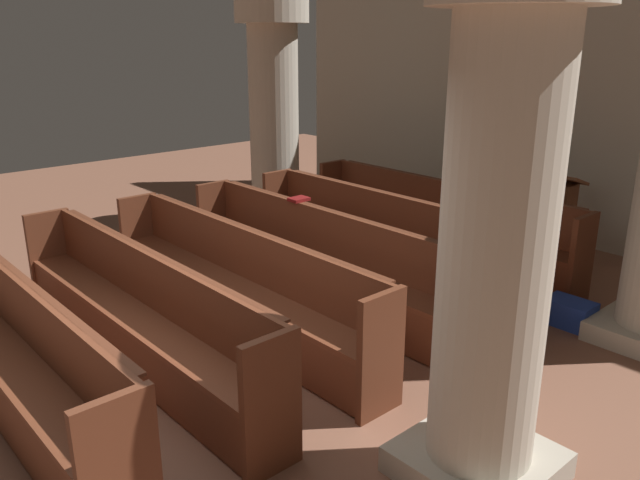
# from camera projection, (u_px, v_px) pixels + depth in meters

# --- Properties ---
(ground_plane) EXTENTS (19.20, 19.20, 0.00)m
(ground_plane) POSITION_uv_depth(u_px,v_px,m) (157.00, 412.00, 4.68)
(ground_plane) COLOR brown
(back_wall) EXTENTS (10.00, 0.16, 4.50)m
(back_wall) POSITION_uv_depth(u_px,v_px,m) (589.00, 68.00, 7.83)
(back_wall) COLOR beige
(back_wall) RESTS_ON ground
(pew_row_0) EXTENTS (3.73, 0.47, 0.96)m
(pew_row_0) POSITION_uv_depth(u_px,v_px,m) (437.00, 219.00, 7.68)
(pew_row_0) COLOR brown
(pew_row_0) RESTS_ON ground
(pew_row_1) EXTENTS (3.73, 0.46, 0.96)m
(pew_row_1) POSITION_uv_depth(u_px,v_px,m) (382.00, 236.00, 7.06)
(pew_row_1) COLOR brown
(pew_row_1) RESTS_ON ground
(pew_row_2) EXTENTS (3.73, 0.46, 0.96)m
(pew_row_2) POSITION_uv_depth(u_px,v_px,m) (316.00, 255.00, 6.43)
(pew_row_2) COLOR brown
(pew_row_2) RESTS_ON ground
(pew_row_3) EXTENTS (3.73, 0.47, 0.96)m
(pew_row_3) POSITION_uv_depth(u_px,v_px,m) (236.00, 279.00, 5.81)
(pew_row_3) COLOR brown
(pew_row_3) RESTS_ON ground
(pew_row_4) EXTENTS (3.73, 0.46, 0.96)m
(pew_row_4) POSITION_uv_depth(u_px,v_px,m) (136.00, 308.00, 5.19)
(pew_row_4) COLOR brown
(pew_row_4) RESTS_ON ground
(pew_row_5) EXTENTS (3.73, 0.46, 0.96)m
(pew_row_5) POSITION_uv_depth(u_px,v_px,m) (10.00, 346.00, 4.57)
(pew_row_5) COLOR brown
(pew_row_5) RESTS_ON ground
(pillar_far_side) EXTENTS (1.01, 1.01, 3.09)m
(pillar_far_side) POSITION_uv_depth(u_px,v_px,m) (274.00, 111.00, 8.96)
(pillar_far_side) COLOR #B6AD9A
(pillar_far_side) RESTS_ON ground
(pillar_aisle_rear) EXTENTS (0.93, 0.93, 3.09)m
(pillar_aisle_rear) POSITION_uv_depth(u_px,v_px,m) (498.00, 231.00, 3.51)
(pillar_aisle_rear) COLOR #B6AD9A
(pillar_aisle_rear) RESTS_ON ground
(lectern) EXTENTS (0.48, 0.45, 1.08)m
(lectern) POSITION_uv_depth(u_px,v_px,m) (558.00, 224.00, 7.71)
(lectern) COLOR brown
(lectern) RESTS_ON ground
(hymn_book) EXTENTS (0.15, 0.20, 0.03)m
(hymn_book) POSITION_uv_depth(u_px,v_px,m) (299.00, 199.00, 6.75)
(hymn_book) COLOR maroon
(hymn_book) RESTS_ON pew_row_2
(kneeler_box_blue) EXTENTS (0.44, 0.29, 0.25)m
(kneeler_box_blue) POSITION_uv_depth(u_px,v_px,m) (569.00, 313.00, 6.03)
(kneeler_box_blue) COLOR navy
(kneeler_box_blue) RESTS_ON ground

